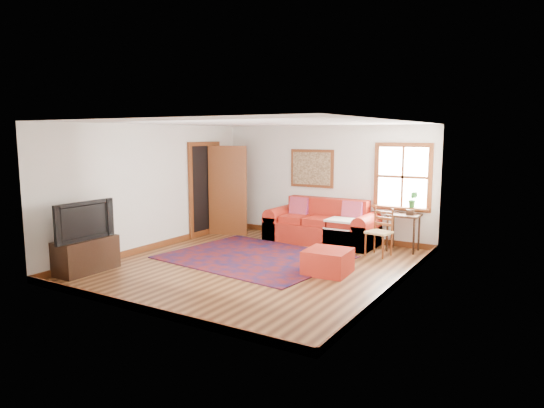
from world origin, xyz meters
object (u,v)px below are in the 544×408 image
Objects in this scene: media_cabinet at (86,255)px; red_leather_sofa at (322,228)px; side_table at (404,220)px; red_ottoman at (328,261)px; ladder_back_chair at (380,230)px.

red_leather_sofa is at bearing 59.54° from media_cabinet.
red_leather_sofa is at bearing -176.58° from side_table.
side_table is 0.71× the size of media_cabinet.
media_cabinet is (-2.43, -4.13, -0.02)m from red_leather_sofa.
media_cabinet is (-4.15, -4.23, -0.33)m from side_table.
red_ottoman is 0.68× the size of media_cabinet.
side_table reaches higher than red_ottoman.
media_cabinet is at bearing -134.43° from side_table.
red_leather_sofa is 3.19× the size of side_table.
red_leather_sofa is 4.79m from media_cabinet.
side_table is 5.93m from media_cabinet.
red_leather_sofa is at bearing 161.87° from ladder_back_chair.
side_table is at bearing 3.42° from red_leather_sofa.
media_cabinet reaches higher than red_ottoman.
red_leather_sofa reaches higher than media_cabinet.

